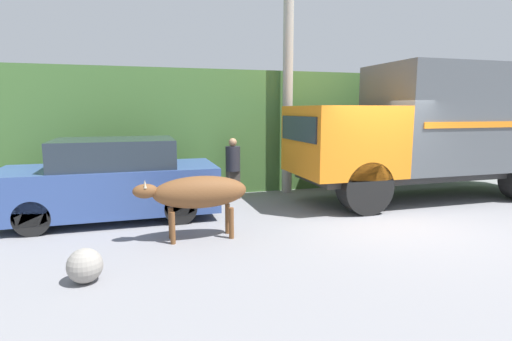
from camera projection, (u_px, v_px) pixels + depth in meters
name	position (u px, v px, depth m)	size (l,w,h in m)	color
ground_plane	(391.00, 220.00, 8.38)	(60.00, 60.00, 0.00)	gray
hillside_embankment	(278.00, 126.00, 14.79)	(32.00, 6.91, 3.35)	#426B33
building_backdrop	(160.00, 135.00, 11.66)	(5.26, 2.70, 3.06)	#C6B793
cargo_truck	(443.00, 126.00, 10.23)	(7.42, 2.31, 3.40)	#2D2D2D
brown_cow	(198.00, 193.00, 7.05)	(1.99, 0.57, 1.14)	brown
parked_suv	(112.00, 181.00, 8.38)	(4.34, 1.85, 1.69)	#334C8C
pedestrian_on_hill	(233.00, 166.00, 10.28)	(0.44, 0.44, 1.57)	#38332D
utility_pole	(288.00, 64.00, 10.68)	(0.90, 0.27, 6.82)	#9E998E
roadside_rock	(85.00, 266.00, 5.33)	(0.47, 0.47, 0.47)	gray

